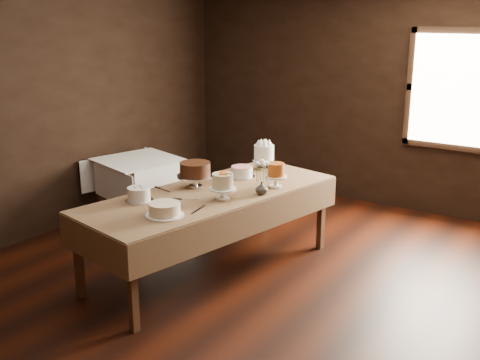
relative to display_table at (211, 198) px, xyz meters
name	(u,v)px	position (x,y,z in m)	size (l,w,h in m)	color
floor	(229,278)	(0.25, -0.06, -0.76)	(5.00, 6.00, 0.01)	black
wall_back	(357,98)	(0.25, 2.94, 0.64)	(5.00, 0.02, 2.80)	black
wall_left	(47,112)	(-2.25, -0.06, 0.64)	(0.02, 6.00, 2.80)	black
window	(458,90)	(1.55, 2.88, 0.84)	(1.10, 0.05, 1.30)	#FFEABF
display_table	(211,198)	(0.00, 0.00, 0.00)	(1.54, 2.80, 0.82)	#422816
side_table	(140,167)	(-1.62, 0.74, -0.08)	(1.12, 1.12, 0.77)	#422816
cake_meringue	(264,158)	(-0.03, 1.04, 0.19)	(0.31, 0.31, 0.28)	silver
cake_lattice	(242,172)	(-0.04, 0.62, 0.11)	(0.30, 0.30, 0.11)	silver
cake_caramel	(276,177)	(0.44, 0.50, 0.17)	(0.22, 0.22, 0.26)	white
cake_chocolate	(195,176)	(-0.23, 0.06, 0.18)	(0.43, 0.43, 0.27)	silver
cake_flowers	(223,188)	(0.22, -0.11, 0.17)	(0.28, 0.28, 0.26)	white
cake_swirl	(139,195)	(-0.39, -0.59, 0.13)	(0.27, 0.27, 0.14)	silver
cake_cream	(165,210)	(0.07, -0.76, 0.12)	(0.37, 0.37, 0.12)	white
cake_server_a	(190,200)	(-0.03, -0.29, 0.06)	(0.24, 0.03, 0.01)	silver
cake_server_b	(196,211)	(0.22, -0.53, 0.06)	(0.24, 0.03, 0.01)	silver
cake_server_c	(229,185)	(0.02, 0.28, 0.06)	(0.24, 0.03, 0.01)	silver
cake_server_e	(165,190)	(-0.40, -0.20, 0.06)	(0.24, 0.03, 0.01)	silver
flower_vase	(262,188)	(0.45, 0.22, 0.12)	(0.12, 0.12, 0.13)	#2D2823
flower_bouquet	(262,170)	(0.45, 0.22, 0.31)	(0.14, 0.14, 0.20)	white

